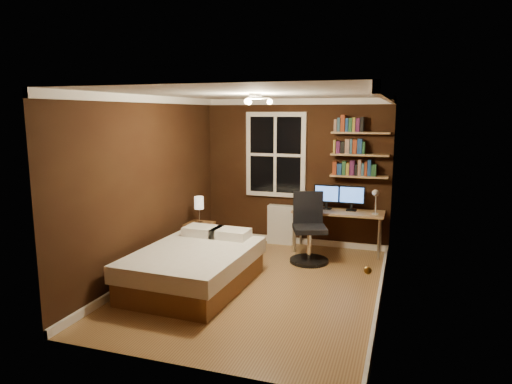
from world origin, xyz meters
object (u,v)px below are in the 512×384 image
(monitor_left, at_px, (327,197))
(monitor_right, at_px, (352,198))
(nightstand, at_px, (200,238))
(desk_lamp, at_px, (375,202))
(bedside_lamp, at_px, (199,210))
(bed, at_px, (195,267))
(office_chair, at_px, (309,235))
(desk, at_px, (338,214))
(radiator, at_px, (281,225))

(monitor_left, distance_m, monitor_right, 0.41)
(nightstand, xyz_separation_m, monitor_right, (2.32, 0.85, 0.65))
(monitor_right, xyz_separation_m, desk_lamp, (0.39, -0.24, 0.02))
(bedside_lamp, xyz_separation_m, desk_lamp, (2.71, 0.60, 0.19))
(bedside_lamp, distance_m, desk_lamp, 2.79)
(monitor_left, height_order, desk_lamp, desk_lamp)
(nightstand, relative_size, bedside_lamp, 1.16)
(bed, relative_size, office_chair, 1.79)
(nightstand, distance_m, office_chair, 1.79)
(bed, bearing_deg, monitor_right, 53.53)
(desk, xyz_separation_m, monitor_right, (0.20, 0.07, 0.27))
(nightstand, relative_size, monitor_right, 1.19)
(monitor_left, bearing_deg, bedside_lamp, -156.21)
(bed, height_order, radiator, radiator)
(bedside_lamp, bearing_deg, nightstand, 0.00)
(bedside_lamp, xyz_separation_m, monitor_right, (2.32, 0.85, 0.18))
(nightstand, bearing_deg, monitor_right, 21.11)
(monitor_right, distance_m, office_chair, 1.01)
(radiator, distance_m, desk, 1.07)
(nightstand, distance_m, monitor_right, 2.56)
(bed, bearing_deg, nightstand, 114.88)
(bed, distance_m, monitor_left, 2.66)
(nightstand, xyz_separation_m, office_chair, (1.78, 0.15, 0.16))
(radiator, bearing_deg, monitor_right, -4.76)
(radiator, relative_size, monitor_left, 1.61)
(nightstand, xyz_separation_m, desk, (2.13, 0.77, 0.38))
(nightstand, bearing_deg, radiator, 41.48)
(bedside_lamp, height_order, monitor_right, monitor_right)
(monitor_left, relative_size, monitor_right, 1.00)
(office_chair, bearing_deg, desk_lamp, 5.69)
(desk_lamp, bearing_deg, radiator, 167.94)
(desk, height_order, office_chair, office_chair)
(radiator, xyz_separation_m, desk_lamp, (1.60, -0.34, 0.57))
(desk, bearing_deg, nightstand, -160.02)
(monitor_left, height_order, monitor_right, same)
(desk, distance_m, office_chair, 0.75)
(radiator, distance_m, office_chair, 1.04)
(desk, bearing_deg, bed, -126.16)
(bedside_lamp, bearing_deg, monitor_right, 19.99)
(bed, height_order, desk_lamp, desk_lamp)
(nightstand, relative_size, radiator, 0.74)
(office_chair, bearing_deg, nightstand, 164.46)
(monitor_right, height_order, desk_lamp, desk_lamp)
(office_chair, bearing_deg, bedside_lamp, 164.46)
(bed, bearing_deg, desk, 55.92)
(nightstand, bearing_deg, desk, 21.09)
(nightstand, xyz_separation_m, bedside_lamp, (0.00, 0.00, 0.47))
(bed, distance_m, desk, 2.66)
(nightstand, bearing_deg, monitor_left, 24.91)
(bedside_lamp, bearing_deg, monitor_left, 23.79)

